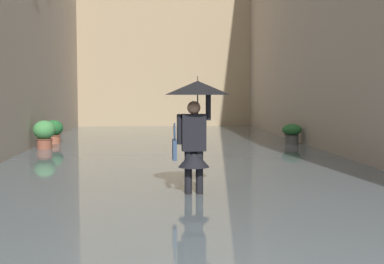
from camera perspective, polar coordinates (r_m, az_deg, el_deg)
The scene contains 7 objects.
ground_plane at distance 14.05m, azimuth -1.66°, elevation -2.69°, with size 60.00×60.00×0.00m, color gray.
flood_water at distance 14.04m, azimuth -1.66°, elevation -2.49°, with size 9.01×28.55×0.10m, color #515B60.
building_facade_far at distance 26.39m, azimuth -3.02°, elevation 12.64°, with size 11.81×1.80×11.07m, color tan.
person_wading at distance 8.38m, azimuth 0.40°, elevation 2.08°, with size 1.04×1.04×1.97m.
potted_plant_far_right at distance 15.65m, azimuth -15.64°, elevation -0.20°, with size 0.63×0.63×0.91m.
potted_plant_near_left at distance 16.94m, azimuth 10.72°, elevation -0.16°, with size 0.61×0.61×0.72m.
potted_plant_near_right at distance 17.29m, azimuth -14.69°, elevation 0.08°, with size 0.60×0.60×0.83m.
Camera 1 is at (0.68, 2.65, 1.72)m, focal length 49.44 mm.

